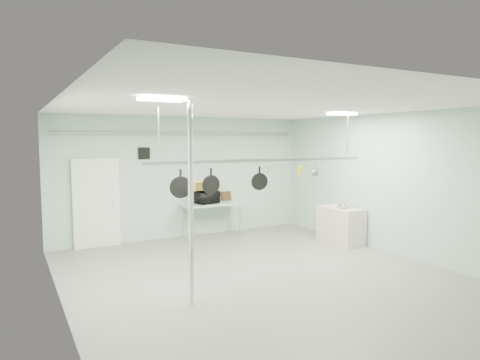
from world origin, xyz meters
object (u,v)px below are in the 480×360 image
skillet_mid (211,181)px  skillet_left (181,184)px  chrome_pole (191,204)px  skillet_right (260,178)px  side_cabinet (340,225)px  fruit_bowl (343,206)px  pot_rack (265,159)px  microwave (207,197)px  prep_table (212,206)px  coffee_canister (218,199)px

skillet_mid → skillet_left: bearing=178.9°
chrome_pole → skillet_left: chrome_pole is taller
skillet_mid → skillet_right: 1.03m
chrome_pole → skillet_right: bearing=26.7°
skillet_mid → chrome_pole: bearing=-131.3°
side_cabinet → fruit_bowl: size_ratio=3.61×
pot_rack → skillet_right: pot_rack is taller
side_cabinet → microwave: bearing=140.3°
pot_rack → skillet_right: size_ratio=10.62×
prep_table → skillet_left: bearing=-122.7°
coffee_canister → skillet_right: size_ratio=0.44×
chrome_pole → side_cabinet: 5.37m
coffee_canister → skillet_right: bearing=-102.0°
prep_table → microwave: bearing=173.3°
microwave → skillet_left: skillet_left is taller
coffee_canister → side_cabinet: bearing=-42.9°
chrome_pole → skillet_mid: bearing=49.8°
side_cabinet → prep_table: bearing=139.2°
pot_rack → fruit_bowl: size_ratio=14.45×
chrome_pole → skillet_left: 0.94m
prep_table → fruit_bowl: size_ratio=4.82×
skillet_left → prep_table: bearing=69.6°
side_cabinet → skillet_left: skillet_left is taller
pot_rack → coffee_canister: pot_rack is taller
chrome_pole → microwave: size_ratio=5.43×
side_cabinet → skillet_mid: size_ratio=2.56×
microwave → fruit_bowl: microwave is taller
fruit_bowl → prep_table: bearing=137.8°
pot_rack → fruit_bowl: 3.36m
prep_table → pot_rack: pot_rack is taller
chrome_pole → skillet_right: (1.79, 0.90, 0.26)m
prep_table → skillet_left: (-2.12, -3.30, 0.99)m
side_cabinet → skillet_right: bearing=-160.2°
chrome_pole → skillet_right: size_ratio=7.08×
side_cabinet → microwave: 3.52m
fruit_bowl → skillet_right: (-3.05, -1.00, 0.92)m
fruit_bowl → skillet_left: (-4.65, -1.00, 0.88)m
pot_rack → skillet_mid: bearing=180.0°
skillet_mid → skillet_right: (1.03, 0.00, 0.01)m
fruit_bowl → coffee_canister: bearing=135.6°
side_cabinet → pot_rack: pot_rack is taller
microwave → side_cabinet: bearing=129.7°
prep_table → coffee_canister: 0.25m
pot_rack → microwave: pot_rack is taller
prep_table → pot_rack: 3.61m
chrome_pole → skillet_right: 2.02m
chrome_pole → pot_rack: bearing=25.3°
skillet_left → side_cabinet: bearing=25.6°
skillet_left → skillet_right: size_ratio=1.15×
skillet_mid → skillet_right: same height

